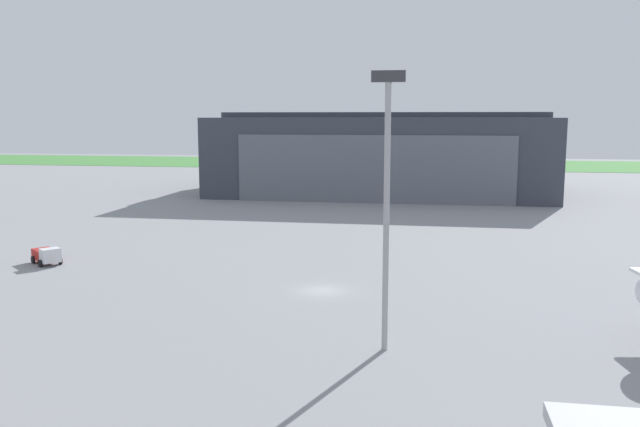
% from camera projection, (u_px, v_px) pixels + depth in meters
% --- Properties ---
extents(ground_plane, '(440.00, 440.00, 0.00)m').
position_uv_depth(ground_plane, '(322.00, 291.00, 65.02)').
color(ground_plane, gray).
extents(grass_field_strip, '(440.00, 56.00, 0.08)m').
position_uv_depth(grass_field_strip, '(402.00, 164.00, 240.04)').
color(grass_field_strip, '#43833C').
rests_on(grass_field_strip, ground_plane).
extents(maintenance_hangar, '(73.14, 41.37, 18.23)m').
position_uv_depth(maintenance_hangar, '(381.00, 154.00, 149.62)').
color(maintenance_hangar, '#383D47').
rests_on(maintenance_hangar, ground_plane).
extents(ops_van, '(4.73, 4.43, 2.07)m').
position_uv_depth(ops_van, '(47.00, 255.00, 76.57)').
color(ops_van, silver).
rests_on(ops_van, ground_plane).
extents(apron_light_mast, '(2.40, 0.50, 20.41)m').
position_uv_depth(apron_light_mast, '(387.00, 192.00, 46.76)').
color(apron_light_mast, '#99999E').
rests_on(apron_light_mast, ground_plane).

